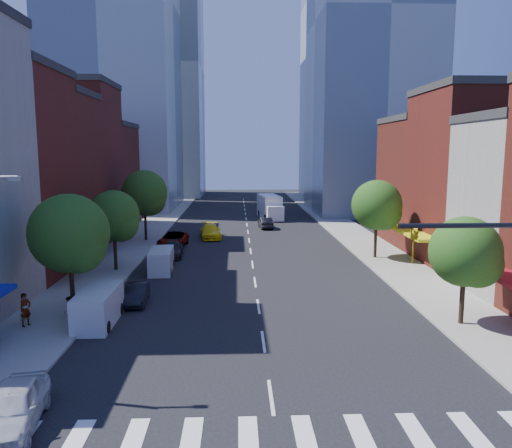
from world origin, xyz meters
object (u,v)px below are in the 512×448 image
at_px(box_truck, 270,208).
at_px(traffic_car_far, 271,210).
at_px(parked_car_third, 173,240).
at_px(cargo_van_near, 98,307).
at_px(parked_car_rear, 173,250).
at_px(taxi, 211,231).
at_px(pedestrian_far, 70,312).
at_px(cargo_van_far, 161,261).
at_px(pedestrian_near, 25,310).
at_px(parked_car_front, 12,408).
at_px(parked_car_second, 137,293).
at_px(traffic_car_oncoming, 265,223).

bearing_deg(box_truck, traffic_car_far, 77.51).
height_order(parked_car_third, cargo_van_near, cargo_van_near).
height_order(parked_car_rear, taxi, taxi).
height_order(parked_car_third, pedestrian_far, pedestrian_far).
xyz_separation_m(parked_car_rear, cargo_van_far, (-0.16, -6.13, 0.26)).
bearing_deg(box_truck, pedestrian_near, -117.76).
xyz_separation_m(parked_car_front, pedestrian_near, (-3.84, 10.51, 0.28)).
distance_m(parked_car_second, cargo_van_near, 4.30).
height_order(parked_car_second, cargo_van_near, cargo_van_near).
relative_size(parked_car_second, cargo_van_far, 0.86).
distance_m(parked_car_front, box_truck, 57.92).
distance_m(cargo_van_near, traffic_car_oncoming, 37.75).
height_order(parked_car_rear, box_truck, box_truck).
relative_size(cargo_van_far, pedestrian_far, 2.56).
xyz_separation_m(parked_car_front, pedestrian_far, (-1.27, 10.17, 0.22)).
distance_m(cargo_van_far, traffic_car_oncoming, 25.39).
height_order(traffic_car_oncoming, pedestrian_near, pedestrian_near).
relative_size(parked_car_second, box_truck, 0.45).
bearing_deg(parked_car_front, box_truck, 69.24).
bearing_deg(parked_car_third, cargo_van_near, -88.73).
bearing_deg(taxi, parked_car_third, -132.11).
bearing_deg(cargo_van_far, parked_car_rear, 85.39).
height_order(taxi, traffic_car_far, taxi).
relative_size(parked_car_rear, box_truck, 0.54).
xyz_separation_m(traffic_car_far, pedestrian_far, (-14.76, -51.24, 0.34)).
xyz_separation_m(parked_car_front, cargo_van_far, (1.84, 23.55, 0.12)).
relative_size(parked_car_rear, taxi, 0.88).
relative_size(traffic_car_far, pedestrian_far, 2.31).
bearing_deg(taxi, pedestrian_near, -114.10).
bearing_deg(parked_car_third, parked_car_second, -85.27).
height_order(cargo_van_near, traffic_car_oncoming, cargo_van_near).
height_order(parked_car_second, cargo_van_far, cargo_van_far).
xyz_separation_m(traffic_car_oncoming, traffic_car_far, (1.66, 14.52, -0.01)).
height_order(traffic_car_far, pedestrian_far, pedestrian_far).
bearing_deg(traffic_car_far, pedestrian_near, 74.04).
distance_m(parked_car_third, pedestrian_near, 24.57).
bearing_deg(pedestrian_near, parked_car_rear, 12.77).
distance_m(parked_car_third, cargo_van_far, 10.97).
bearing_deg(cargo_van_far, parked_car_third, 88.98).
xyz_separation_m(parked_car_second, box_truck, (11.58, 41.35, 0.97)).
relative_size(taxi, pedestrian_near, 2.83).
height_order(parked_car_second, pedestrian_far, pedestrian_far).
relative_size(parked_car_second, traffic_car_far, 0.95).
bearing_deg(parked_car_second, parked_car_third, 86.73).
bearing_deg(taxi, parked_car_front, -104.40).
height_order(parked_car_rear, cargo_van_far, cargo_van_far).
xyz_separation_m(box_truck, pedestrian_far, (-14.33, -46.25, -0.57)).
distance_m(traffic_car_far, box_truck, 5.09).
relative_size(traffic_car_oncoming, pedestrian_far, 2.41).
xyz_separation_m(parked_car_front, traffic_car_far, (13.49, 61.42, -0.12)).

